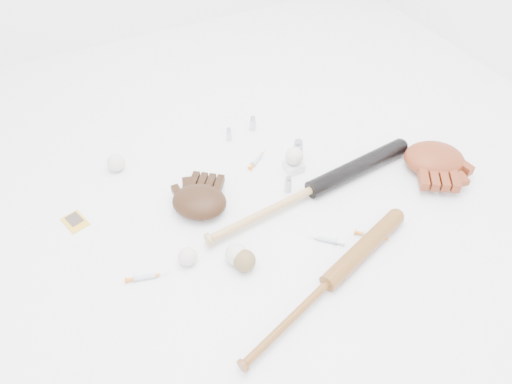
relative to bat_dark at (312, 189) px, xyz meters
name	(u,v)px	position (x,y,z in m)	size (l,w,h in m)	color
bat_dark	(312,189)	(0.00, 0.00, 0.00)	(1.00, 0.07, 0.07)	black
bat_wood	(328,282)	(-0.18, -0.39, -0.01)	(0.86, 0.06, 0.06)	brown
glove_dark	(199,201)	(-0.42, 0.13, 0.01)	(0.25, 0.25, 0.09)	black
glove_tan	(434,159)	(0.53, -0.09, 0.02)	(0.29, 0.29, 0.11)	maroon
trading_card	(75,222)	(-0.87, 0.29, -0.03)	(0.07, 0.10, 0.01)	gold
pedestal	(293,166)	(0.01, 0.16, -0.02)	(0.07, 0.07, 0.04)	white
baseball_on_pedestal	(294,156)	(0.01, 0.16, 0.04)	(0.07, 0.07, 0.07)	silver
baseball_left	(188,257)	(-0.56, -0.08, 0.00)	(0.07, 0.07, 0.07)	silver
baseball_upper	(116,163)	(-0.64, 0.50, 0.00)	(0.07, 0.07, 0.07)	silver
baseball_mid	(236,254)	(-0.40, -0.15, 0.00)	(0.08, 0.08, 0.08)	silver
baseball_aged	(245,261)	(-0.39, -0.19, 0.00)	(0.08, 0.08, 0.08)	brown
syringe_0	(145,277)	(-0.71, -0.08, -0.03)	(0.16, 0.03, 0.02)	#ADBCC6
syringe_1	(327,240)	(-0.07, -0.22, -0.03)	(0.15, 0.03, 0.02)	#ADBCC6
syringe_2	(257,160)	(-0.10, 0.28, -0.03)	(0.15, 0.03, 0.02)	#ADBCC6
syringe_3	(374,236)	(0.09, -0.29, -0.03)	(0.17, 0.03, 0.02)	#ADBCC6
vial_0	(229,134)	(-0.15, 0.47, -0.01)	(0.02, 0.02, 0.06)	silver
vial_1	(253,123)	(-0.02, 0.48, 0.00)	(0.03, 0.03, 0.07)	silver
vial_2	(288,184)	(-0.07, 0.07, 0.00)	(0.03, 0.03, 0.07)	silver
vial_3	(298,150)	(0.06, 0.21, 0.01)	(0.04, 0.04, 0.10)	silver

